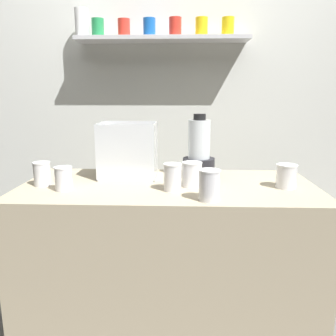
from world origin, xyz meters
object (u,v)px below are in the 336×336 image
at_px(juice_cup_beet_middle, 173,179).
at_px(juice_cup_beet_right, 192,176).
at_px(juice_cup_carrot_rightmost, 286,178).
at_px(juice_cup_mango_far_left, 42,175).
at_px(juice_cup_mango_far_right, 209,186).
at_px(juice_cup_mango_left, 64,180).
at_px(carrot_display_bin, 128,160).
at_px(blender_pitcher, 199,154).

bearing_deg(juice_cup_beet_middle, juice_cup_beet_right, 40.10).
bearing_deg(juice_cup_beet_right, juice_cup_carrot_rightmost, -0.98).
bearing_deg(juice_cup_mango_far_left, juice_cup_mango_far_right, -14.53).
relative_size(juice_cup_mango_left, juice_cup_mango_far_right, 0.84).
distance_m(juice_cup_mango_far_right, juice_cup_carrot_rightmost, 0.42).
relative_size(juice_cup_mango_far_left, juice_cup_beet_middle, 0.91).
relative_size(carrot_display_bin, juice_cup_carrot_rightmost, 2.63).
bearing_deg(juice_cup_beet_right, blender_pitcher, 77.60).
height_order(blender_pitcher, juice_cup_beet_middle, blender_pitcher).
height_order(carrot_display_bin, blender_pitcher, blender_pitcher).
xyz_separation_m(juice_cup_beet_middle, juice_cup_mango_far_right, (0.15, -0.14, 0.01)).
distance_m(blender_pitcher, juice_cup_beet_right, 0.20).
bearing_deg(juice_cup_mango_left, juice_cup_beet_right, 8.57).
relative_size(juice_cup_beet_middle, juice_cup_beet_right, 1.06).
height_order(carrot_display_bin, juice_cup_carrot_rightmost, carrot_display_bin).
relative_size(juice_cup_mango_left, juice_cup_beet_middle, 0.87).
relative_size(blender_pitcher, juice_cup_mango_far_left, 2.91).
xyz_separation_m(juice_cup_mango_left, juice_cup_beet_right, (0.58, 0.09, 0.00)).
distance_m(blender_pitcher, juice_cup_mango_far_left, 0.77).
relative_size(carrot_display_bin, juice_cup_mango_far_right, 2.25).
xyz_separation_m(blender_pitcher, juice_cup_beet_middle, (-0.13, -0.26, -0.07)).
bearing_deg(juice_cup_mango_left, carrot_display_bin, 46.62).
height_order(juice_cup_beet_middle, juice_cup_mango_far_right, juice_cup_mango_far_right).
height_order(juice_cup_mango_left, juice_cup_beet_right, juice_cup_beet_right).
xyz_separation_m(juice_cup_mango_left, juice_cup_mango_far_right, (0.64, -0.12, 0.01)).
distance_m(juice_cup_mango_left, juice_cup_beet_right, 0.58).
bearing_deg(juice_cup_mango_far_left, blender_pitcher, 14.46).
height_order(carrot_display_bin, juice_cup_mango_far_right, carrot_display_bin).
distance_m(juice_cup_beet_right, juice_cup_mango_far_right, 0.22).
bearing_deg(blender_pitcher, carrot_display_bin, -179.50).
distance_m(juice_cup_mango_far_left, juice_cup_beet_right, 0.71).
relative_size(juice_cup_beet_middle, juice_cup_carrot_rightmost, 1.12).
bearing_deg(juice_cup_carrot_rightmost, juice_cup_beet_middle, -172.68).
distance_m(carrot_display_bin, juice_cup_mango_far_left, 0.43).
xyz_separation_m(carrot_display_bin, juice_cup_mango_far_right, (0.39, -0.39, -0.03)).
height_order(carrot_display_bin, juice_cup_beet_middle, carrot_display_bin).
xyz_separation_m(juice_cup_mango_far_right, juice_cup_carrot_rightmost, (0.37, 0.20, -0.01)).
bearing_deg(juice_cup_carrot_rightmost, blender_pitcher, 154.27).
relative_size(juice_cup_mango_left, juice_cup_carrot_rightmost, 0.98).
bearing_deg(juice_cup_beet_middle, juice_cup_mango_far_left, 174.08).
height_order(blender_pitcher, juice_cup_mango_left, blender_pitcher).
xyz_separation_m(carrot_display_bin, juice_cup_beet_right, (0.33, -0.18, -0.04)).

